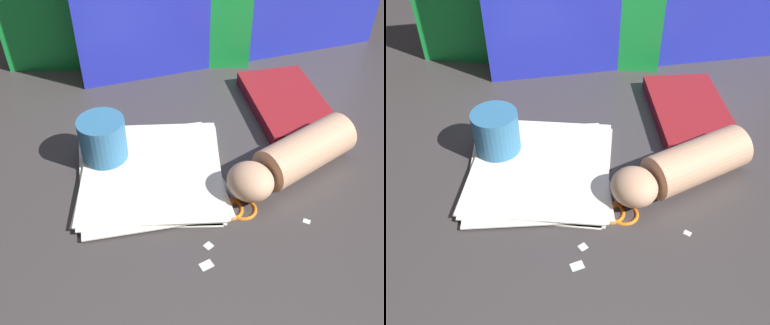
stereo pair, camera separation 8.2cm
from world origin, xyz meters
TOP-DOWN VIEW (x-y plane):
  - ground_plane at (0.00, 0.00)m, footprint 6.00×6.00m
  - backdrop_panel_left at (-0.14, 0.40)m, footprint 0.62×0.07m
  - paper_stack at (-0.10, -0.01)m, footprint 0.30×0.31m
  - book_closed at (0.22, 0.17)m, footprint 0.19×0.28m
  - scissors at (0.04, -0.10)m, footprint 0.10×0.15m
  - hand_forearm at (0.16, -0.04)m, footprint 0.29×0.22m
  - paper_scrap_near at (-0.02, -0.20)m, footprint 0.02×0.02m
  - paper_scrap_mid at (-0.03, -0.23)m, footprint 0.03×0.02m
  - paper_scrap_far at (0.16, -0.16)m, footprint 0.02×0.01m
  - mug at (-0.19, 0.04)m, footprint 0.09×0.09m

SIDE VIEW (x-z plane):
  - ground_plane at x=0.00m, z-range 0.00..0.00m
  - paper_scrap_near at x=-0.02m, z-range 0.00..0.00m
  - paper_scrap_mid at x=-0.03m, z-range 0.00..0.00m
  - paper_scrap_far at x=0.16m, z-range 0.00..0.00m
  - scissors at x=0.04m, z-range 0.00..0.01m
  - paper_stack at x=-0.10m, z-range 0.00..0.02m
  - book_closed at x=0.22m, z-range 0.00..0.03m
  - hand_forearm at x=0.16m, z-range 0.00..0.08m
  - mug at x=-0.19m, z-range 0.00..0.10m
  - backdrop_panel_left at x=-0.14m, z-range 0.00..0.35m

